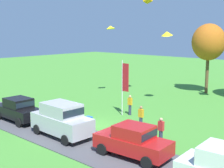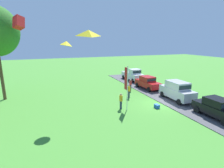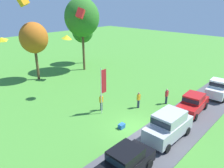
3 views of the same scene
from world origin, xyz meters
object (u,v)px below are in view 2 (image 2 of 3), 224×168
object	(u,v)px
kite_delta_near_flag	(66,43)
kite_box_low_drifter	(19,23)
car_pickup_near_entrance	(133,75)
car_sedan_far_end	(148,82)
car_suv_by_flagpole	(177,90)
person_beside_suv	(121,101)
person_on_lawn	(129,91)
flag_banner	(126,82)
car_sedan_mid_row	(217,107)
person_watching_sky	(130,85)
cooler_box	(157,106)
kite_diamond_trailing_tail	(89,33)

from	to	relation	value
kite_delta_near_flag	kite_box_low_drifter	bearing A→B (deg)	37.39
car_pickup_near_entrance	car_sedan_far_end	bearing A→B (deg)	174.21
car_suv_by_flagpole	car_sedan_far_end	bearing A→B (deg)	4.91
kite_delta_near_flag	car_sedan_far_end	bearing A→B (deg)	-64.91
car_suv_by_flagpole	person_beside_suv	distance (m)	7.46
person_on_lawn	flag_banner	bearing A→B (deg)	148.93
kite_box_low_drifter	car_suv_by_flagpole	bearing A→B (deg)	-107.70
person_beside_suv	kite_delta_near_flag	bearing A→B (deg)	88.54
car_sedan_far_end	car_pickup_near_entrance	size ratio (longest dim) A/B	0.89
car_sedan_mid_row	person_watching_sky	distance (m)	11.55
car_sedan_mid_row	cooler_box	bearing A→B (deg)	42.33
person_beside_suv	kite_box_low_drifter	distance (m)	13.46
kite_delta_near_flag	kite_box_low_drifter	xyz separation A→B (m)	(5.35, 4.09, 2.06)
car_sedan_mid_row	person_beside_suv	bearing A→B (deg)	54.72
car_sedan_mid_row	person_watching_sky	world-z (taller)	car_sedan_mid_row
car_suv_by_flagpole	car_sedan_mid_row	bearing A→B (deg)	179.90
car_sedan_mid_row	car_sedan_far_end	distance (m)	11.11
car_pickup_near_entrance	flag_banner	xyz separation A→B (m)	(-11.87, 7.04, 1.85)
person_beside_suv	flag_banner	distance (m)	2.15
car_sedan_far_end	flag_banner	xyz separation A→B (m)	(-6.06, 6.46, 1.92)
person_beside_suv	kite_box_low_drifter	size ratio (longest dim) A/B	1.42
kite_box_low_drifter	car_sedan_far_end	bearing A→B (deg)	-88.75
car_pickup_near_entrance	kite_box_low_drifter	distance (m)	19.57
car_sedan_mid_row	car_sedan_far_end	size ratio (longest dim) A/B	0.98
car_sedan_mid_row	person_on_lawn	xyz separation A→B (m)	(8.25, 5.00, -0.16)
car_pickup_near_entrance	kite_diamond_trailing_tail	xyz separation A→B (m)	(-18.36, 12.43, 6.33)
person_watching_sky	cooler_box	xyz separation A→B (m)	(-6.97, 0.35, -0.68)
person_beside_suv	kite_box_low_drifter	bearing A→B (deg)	59.54
car_suv_by_flagpole	kite_box_low_drifter	bearing A→B (deg)	72.30
car_sedan_far_end	person_beside_suv	xyz separation A→B (m)	(-5.84, 6.95, -0.16)
flag_banner	person_beside_suv	bearing A→B (deg)	66.33
car_suv_by_flagpole	kite_box_low_drifter	size ratio (longest dim) A/B	3.86
person_watching_sky	flag_banner	distance (m)	7.29
cooler_box	kite_diamond_trailing_tail	distance (m)	12.52
car_sedan_far_end	person_watching_sky	xyz separation A→B (m)	(-0.05, 2.88, -0.16)
car_pickup_near_entrance	kite_delta_near_flag	distance (m)	18.13
person_on_lawn	person_watching_sky	bearing A→B (deg)	-30.35
car_pickup_near_entrance	person_watching_sky	xyz separation A→B (m)	(-5.86, 3.47, -0.23)
flag_banner	kite_delta_near_flag	bearing A→B (deg)	86.49
cooler_box	kite_diamond_trailing_tail	size ratio (longest dim) A/B	0.55
car_sedan_mid_row	flag_banner	distance (m)	8.79
person_watching_sky	person_on_lawn	bearing A→B (deg)	149.65
car_sedan_far_end	car_suv_by_flagpole	bearing A→B (deg)	-175.09
person_beside_suv	car_sedan_far_end	bearing A→B (deg)	-49.97
car_suv_by_flagpole	kite_diamond_trailing_tail	xyz separation A→B (m)	(-6.84, 12.33, 6.14)
person_watching_sky	person_on_lawn	xyz separation A→B (m)	(-2.80, 1.64, 0.00)
flag_banner	cooler_box	world-z (taller)	flag_banner
car_sedan_far_end	kite_box_low_drifter	xyz separation A→B (m)	(-0.36, 16.28, 7.85)
cooler_box	kite_box_low_drifter	size ratio (longest dim) A/B	0.46
car_suv_by_flagpole	person_beside_suv	size ratio (longest dim) A/B	2.72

